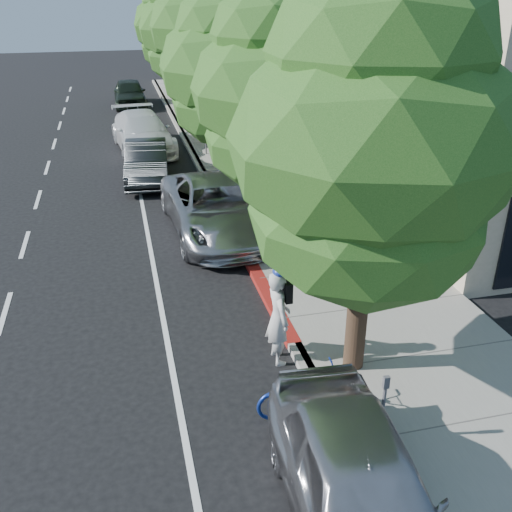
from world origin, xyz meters
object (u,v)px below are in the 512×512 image
object	(u,v)px
street_tree_0	(372,146)
street_tree_2	(230,69)
street_tree_1	(275,93)
street_tree_3	(202,29)
silver_suv	(216,208)
street_tree_5	(173,26)
cyclist	(278,317)
near_car_a	(360,491)
white_pickup	(143,132)
dark_sedan	(147,162)
pedestrian	(249,159)
dark_suv_far	(130,93)
street_tree_4	(185,30)
bicycle	(307,393)

from	to	relation	value
street_tree_0	street_tree_2	world-z (taller)	street_tree_0
street_tree_1	street_tree_3	bearing A→B (deg)	90.00
street_tree_3	silver_suv	distance (m)	11.45
street_tree_1	street_tree_5	bearing A→B (deg)	90.00
street_tree_0	cyclist	distance (m)	3.89
near_car_a	street_tree_0	bearing A→B (deg)	72.49
white_pickup	street_tree_5	bearing A→B (deg)	70.34
street_tree_1	dark_sedan	world-z (taller)	street_tree_1
street_tree_3	white_pickup	bearing A→B (deg)	-176.61
pedestrian	street_tree_2	bearing A→B (deg)	0.99
cyclist	dark_suv_far	xyz separation A→B (m)	(-1.75, 27.90, -0.21)
street_tree_5	cyclist	world-z (taller)	street_tree_5
street_tree_2	cyclist	bearing A→B (deg)	-96.84
street_tree_5	street_tree_4	bearing A→B (deg)	-90.00
street_tree_1	street_tree_4	world-z (taller)	street_tree_4
pedestrian	street_tree_5	bearing A→B (deg)	-85.88
white_pickup	dark_suv_far	bearing A→B (deg)	84.73
street_tree_5	silver_suv	world-z (taller)	street_tree_5
street_tree_0	near_car_a	world-z (taller)	street_tree_0
cyclist	bicycle	distance (m)	1.80
street_tree_0	street_tree_4	size ratio (longest dim) A/B	0.97
street_tree_2	cyclist	size ratio (longest dim) A/B	3.54
dark_suv_far	pedestrian	bearing A→B (deg)	-77.20
street_tree_0	pedestrian	xyz separation A→B (m)	(0.66, 11.99, -3.61)
street_tree_3	dark_sedan	bearing A→B (deg)	-123.41
street_tree_0	white_pickup	size ratio (longest dim) A/B	1.31
cyclist	white_pickup	size ratio (longest dim) A/B	0.35
street_tree_4	near_car_a	xyz separation A→B (m)	(-1.40, -27.50, -3.90)
dark_sedan	near_car_a	distance (m)	16.89
street_tree_4	bicycle	world-z (taller)	street_tree_4
white_pickup	pedestrian	xyz separation A→B (m)	(3.63, -5.84, 0.13)
street_tree_4	street_tree_1	bearing A→B (deg)	-90.00
street_tree_2	silver_suv	world-z (taller)	street_tree_2
street_tree_3	white_pickup	size ratio (longest dim) A/B	1.43
street_tree_0	dark_sedan	size ratio (longest dim) A/B	1.67
white_pickup	street_tree_3	bearing A→B (deg)	-2.56
dark_suv_far	cyclist	bearing A→B (deg)	-86.35
street_tree_0	dark_suv_far	bearing A→B (deg)	96.18
bicycle	street_tree_2	bearing A→B (deg)	-4.08
bicycle	near_car_a	bearing A→B (deg)	179.34
near_car_a	white_pickup	bearing A→B (deg)	98.50
bicycle	white_pickup	size ratio (longest dim) A/B	0.32
street_tree_4	street_tree_0	bearing A→B (deg)	-90.00
street_tree_0	street_tree_1	world-z (taller)	street_tree_0
dark_sedan	dark_suv_far	xyz separation A→B (m)	(0.00, 15.33, 0.06)
street_tree_5	cyclist	size ratio (longest dim) A/B	3.72
street_tree_5	bicycle	bearing A→B (deg)	-92.40
street_tree_2	street_tree_0	bearing A→B (deg)	-90.00
white_pickup	near_car_a	size ratio (longest dim) A/B	1.20
near_car_a	bicycle	bearing A→B (deg)	92.00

